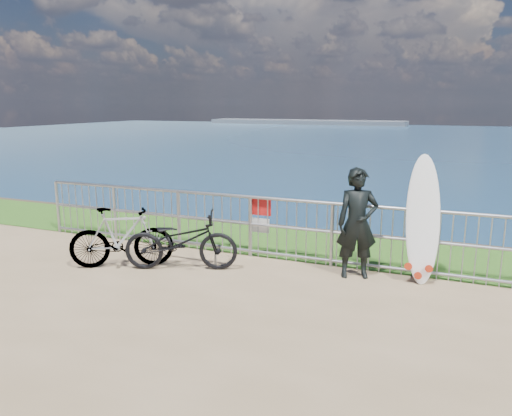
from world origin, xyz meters
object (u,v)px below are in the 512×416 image
at_px(surfer, 357,223).
at_px(bicycle_far, 121,237).
at_px(surfboard, 423,224).
at_px(bicycle_near, 181,241).

xyz_separation_m(surfer, bicycle_far, (-3.77, -1.03, -0.36)).
distance_m(surfer, surfboard, 0.99).
height_order(surfer, bicycle_far, surfer).
xyz_separation_m(surfer, bicycle_near, (-2.78, -0.75, -0.39)).
bearing_deg(surfer, bicycle_near, 174.01).
relative_size(bicycle_near, bicycle_far, 1.09).
distance_m(surfboard, bicycle_far, 4.91).
height_order(surfboard, bicycle_far, surfboard).
bearing_deg(surfboard, bicycle_near, -165.81).
relative_size(surfboard, bicycle_far, 1.15).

